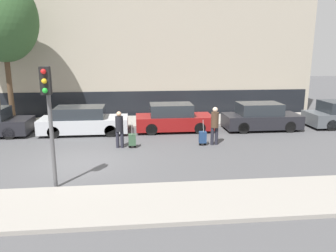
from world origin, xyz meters
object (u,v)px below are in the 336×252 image
object	(u,v)px
parked_car_2	(173,118)
trolley_right	(203,137)
pedestrian_left	(119,127)
traffic_light	(48,104)
parked_car_1	(83,121)
trolley_left	(132,140)
bare_tree_near_crossing	(2,20)
pedestrian_right	(215,123)
parked_bicycle	(78,115)
parked_car_3	(261,117)

from	to	relation	value
parked_car_2	trolley_right	world-z (taller)	parked_car_2
pedestrian_left	traffic_light	world-z (taller)	traffic_light
trolley_right	traffic_light	xyz separation A→B (m)	(-5.56, -4.22, 2.30)
parked_car_1	trolley_left	size ratio (longest dim) A/B	3.80
parked_car_1	traffic_light	size ratio (longest dim) A/B	1.18
trolley_right	traffic_light	distance (m)	7.35
parked_car_2	bare_tree_near_crossing	distance (m)	10.28
bare_tree_near_crossing	pedestrian_left	bearing A→B (deg)	-37.12
parked_car_1	pedestrian_right	xyz separation A→B (m)	(6.22, -2.71, 0.33)
pedestrian_left	pedestrian_right	size ratio (longest dim) A/B	0.93
parked_car_2	trolley_left	bearing A→B (deg)	-126.76
bare_tree_near_crossing	traffic_light	bearing A→B (deg)	-64.52
trolley_right	parked_bicycle	bearing A→B (deg)	140.07
parked_bicycle	parked_car_1	bearing A→B (deg)	-74.95
parked_car_2	parked_bicycle	size ratio (longest dim) A/B	2.27
parked_car_1	parked_bicycle	xyz separation A→B (m)	(-0.69, 2.56, -0.17)
parked_car_2	trolley_right	size ratio (longest dim) A/B	3.40
pedestrian_left	parked_car_1	bearing A→B (deg)	-45.57
parked_car_1	trolley_left	world-z (taller)	parked_car_1
traffic_light	pedestrian_right	bearing A→B (deg)	34.92
trolley_left	parked_bicycle	distance (m)	6.26
parked_car_1	pedestrian_right	bearing A→B (deg)	-23.57
parked_car_1	pedestrian_left	bearing A→B (deg)	-54.43
parked_car_3	pedestrian_right	bearing A→B (deg)	-140.75
parked_car_1	traffic_light	bearing A→B (deg)	-89.11
parked_car_2	trolley_left	xyz separation A→B (m)	(-2.17, -2.90, -0.31)
pedestrian_right	traffic_light	distance (m)	7.64
pedestrian_left	trolley_left	distance (m)	0.78
parked_car_2	trolley_left	size ratio (longest dim) A/B	3.44
pedestrian_left	parked_bicycle	distance (m)	5.94
pedestrian_right	bare_tree_near_crossing	bearing A→B (deg)	151.26
pedestrian_right	bare_tree_near_crossing	distance (m)	12.24
parked_car_3	traffic_light	world-z (taller)	traffic_light
parked_car_3	traffic_light	size ratio (longest dim) A/B	1.08
parked_bicycle	bare_tree_near_crossing	xyz separation A→B (m)	(-3.41, -0.72, 5.27)
pedestrian_left	trolley_left	world-z (taller)	pedestrian_left
parked_car_3	parked_bicycle	world-z (taller)	parked_car_3
parked_bicycle	parked_car_2	bearing A→B (deg)	-24.84
parked_car_1	pedestrian_left	xyz separation A→B (m)	(1.96, -2.74, 0.26)
pedestrian_left	traffic_light	size ratio (longest dim) A/B	0.43
traffic_light	parked_bicycle	bearing A→B (deg)	94.78
parked_car_1	bare_tree_near_crossing	size ratio (longest dim) A/B	0.56
trolley_left	bare_tree_near_crossing	size ratio (longest dim) A/B	0.15
parked_car_3	parked_bicycle	size ratio (longest dim) A/B	2.29
traffic_light	trolley_left	bearing A→B (deg)	60.07
parked_car_3	pedestrian_right	xyz separation A→B (m)	(-3.19, -2.61, 0.32)
trolley_left	trolley_right	bearing A→B (deg)	1.11
parked_car_1	parked_bicycle	bearing A→B (deg)	105.05
pedestrian_left	parked_car_2	bearing A→B (deg)	-125.05
bare_tree_near_crossing	parked_bicycle	bearing A→B (deg)	11.88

